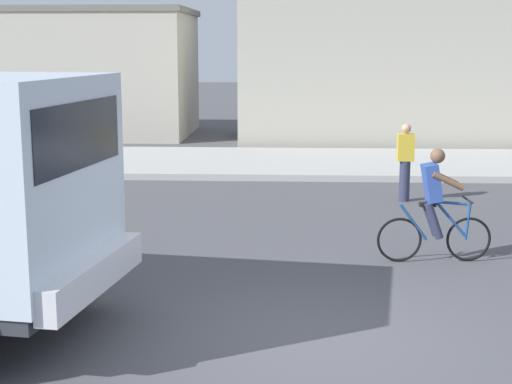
# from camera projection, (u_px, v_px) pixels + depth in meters

# --- Properties ---
(ground_plane) EXTENTS (120.00, 120.00, 0.00)m
(ground_plane) POSITION_uv_depth(u_px,v_px,m) (313.00, 341.00, 8.58)
(ground_plane) COLOR #4C4C51
(sidewalk_far) EXTENTS (80.00, 5.00, 0.16)m
(sidewalk_far) POSITION_uv_depth(u_px,v_px,m) (303.00, 163.00, 21.02)
(sidewalk_far) COLOR #ADADA8
(sidewalk_far) RESTS_ON ground
(cyclist) EXTENTS (1.73, 0.50, 1.72)m
(cyclist) POSITION_uv_depth(u_px,v_px,m) (435.00, 205.00, 11.59)
(cyclist) COLOR black
(cyclist) RESTS_ON ground
(pedestrian_near_kerb) EXTENTS (0.34, 0.22, 1.62)m
(pedestrian_near_kerb) POSITION_uv_depth(u_px,v_px,m) (405.00, 161.00, 16.14)
(pedestrian_near_kerb) COLOR #2D334C
(pedestrian_near_kerb) RESTS_ON ground
(building_corner_left) EXTENTS (10.42, 5.57, 4.49)m
(building_corner_left) POSITION_uv_depth(u_px,v_px,m) (49.00, 72.00, 28.14)
(building_corner_left) COLOR #B2AD9E
(building_corner_left) RESTS_ON ground
(building_mid_block) EXTENTS (10.60, 5.38, 6.25)m
(building_mid_block) POSITION_uv_depth(u_px,v_px,m) (400.00, 48.00, 25.66)
(building_mid_block) COLOR #B2AD9E
(building_mid_block) RESTS_ON ground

